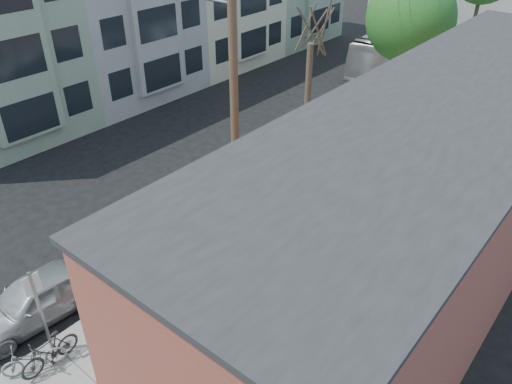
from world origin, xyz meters
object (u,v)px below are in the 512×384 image
Objects in this scene: parking_meter_near at (144,262)px; patron_green at (227,301)px; tree_bare at (306,122)px; car_2 at (284,148)px; car_1 at (193,199)px; tree_leafy_mid at (410,18)px; parking_meter_far at (315,152)px; cyclist at (267,235)px; car_3 at (349,113)px; car_0 at (37,298)px; utility_pole_near at (233,92)px; patio_chair_b at (180,374)px; parked_bike_a at (49,352)px; patron_grey at (154,382)px; sign_post at (39,305)px; car_4 at (395,83)px; bus at (395,46)px; patio_chair_a at (226,330)px; parked_bike_b at (33,359)px.

patron_green is (3.24, 0.31, 0.11)m from parking_meter_near.
car_2 is at bearing 145.56° from tree_bare.
tree_leafy_mid is at bearing 78.05° from car_1.
parking_meter_far is 6.44m from cyclist.
car_0 is at bearing -90.55° from car_3.
utility_pole_near is at bearing 88.09° from parking_meter_near.
parked_bike_a is at bearing -152.25° from patio_chair_b.
utility_pole_near is 5.98× the size of parked_bike_a.
patron_grey is at bearing -73.78° from parking_meter_far.
car_0 is (-1.55, 0.56, -1.11)m from sign_post.
parking_meter_near is 0.22× the size of car_2.
car_1 is 0.85× the size of car_4.
sign_post is 1.30m from parked_bike_a.
patio_chair_a is at bearing -78.62° from bus.
patron_green reaches higher than patio_chair_a.
car_4 is at bearing 116.65° from tree_leafy_mid.
patron_grey is (3.06, -10.70, -2.26)m from tree_bare.
patio_chair_a is 4.70m from parked_bike_a.
tree_bare is at bearing 83.81° from utility_pole_near.
cyclist is 0.38× the size of car_1.
parking_meter_far is (0.00, 9.69, 0.00)m from parking_meter_near.
patron_grey is 0.97× the size of parked_bike_b.
car_2 reaches higher than parking_meter_near.
tree_bare is 12.87m from car_4.
car_0 is at bearing 156.81° from parked_bike_a.
parked_bike_a is (-3.07, -3.55, 0.06)m from patio_chair_a.
sign_post is 2.26× the size of parking_meter_far.
parking_meter_near is 3.80m from parked_bike_a.
parked_bike_b is at bearing -90.45° from tree_leafy_mid.
parking_meter_near is 0.76× the size of parked_bike_b.
car_2 is at bearing 85.14° from car_1.
parking_meter_near is 0.29× the size of car_0.
patio_chair_a is (3.10, -8.17, -2.60)m from tree_bare.
patio_chair_a is 0.54× the size of parked_bike_b.
cyclist is at bearing -79.66° from bus.
car_0 is (-1.45, -12.60, -0.26)m from parking_meter_far.
cyclist reaches higher than car_1.
patron_green is at bearing -161.92° from patron_grey.
car_3 is at bearing -153.11° from patron_grey.
utility_pole_near is 11.99m from car_3.
patio_chair_a is (3.51, -4.39, -4.82)m from utility_pole_near.
tree_leafy_mid is at bearing 88.17° from car_0.
parking_meter_far is at bearing 107.83° from tree_bare.
parking_meter_near is 4.27m from car_1.
patron_grey is 8.52m from car_1.
patio_chair_a is 0.21× the size of car_0.
cyclist is 0.97× the size of parked_bike_a.
patron_green is at bearing -70.69° from tree_bare.
parking_meter_far is 0.26× the size of car_3.
sign_post reaches higher than patio_chair_a.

